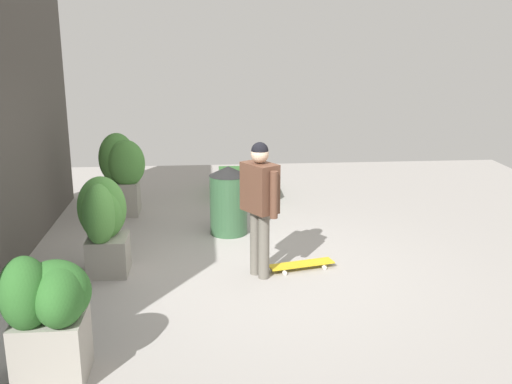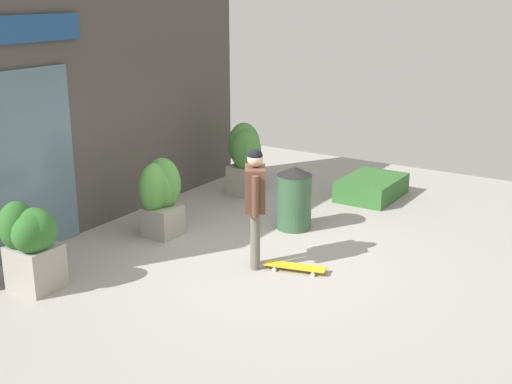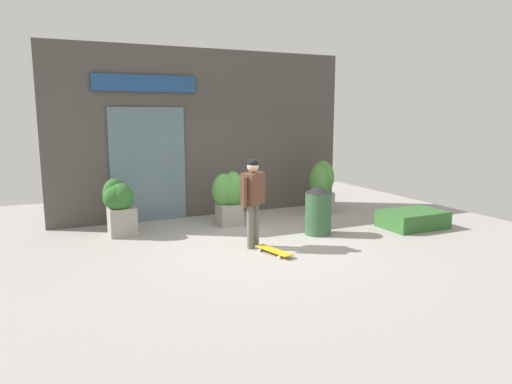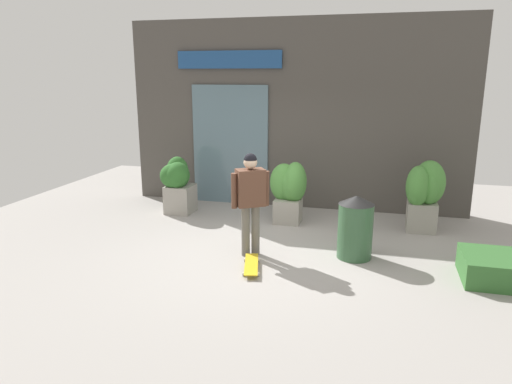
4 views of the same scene
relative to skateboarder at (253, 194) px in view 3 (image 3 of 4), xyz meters
name	(u,v)px [view 3 (image 3 of 4)]	position (x,y,z in m)	size (l,w,h in m)	color
ground_plane	(255,244)	(0.12, 0.18, -0.98)	(12.00, 12.00, 0.00)	#9E9993
building_facade	(202,135)	(0.06, 3.04, 0.94)	(7.09, 0.31, 3.87)	#4C4742
skateboarder	(253,194)	(0.00, 0.00, 0.00)	(0.52, 0.45, 1.61)	#666056
skateboard	(274,251)	(0.16, -0.53, -0.92)	(0.38, 0.83, 0.08)	gold
planter_box_left	(119,204)	(-2.05, 1.89, -0.34)	(0.62, 0.70, 1.13)	gray
planter_box_right	(229,194)	(0.27, 1.84, -0.31)	(0.70, 0.59, 1.17)	gray
planter_box_mid	(321,183)	(2.69, 1.93, -0.24)	(0.69, 0.74, 1.28)	gray
trash_bin	(318,210)	(1.58, 0.30, -0.48)	(0.54, 0.54, 0.99)	#335938
hedge_ledge	(413,219)	(3.71, -0.07, -0.80)	(1.31, 0.90, 0.36)	#33662D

